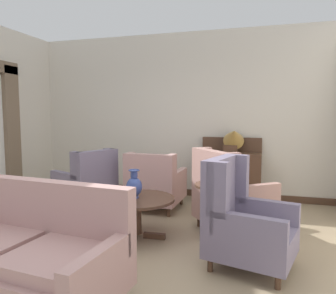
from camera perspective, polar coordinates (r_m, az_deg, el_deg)
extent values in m
plane|color=#9E896B|center=(3.81, -9.81, -18.33)|extent=(8.16, 8.16, 0.00)
cube|color=silver|center=(6.23, 1.85, 5.61)|extent=(5.89, 0.08, 3.08)
cube|color=#4C3323|center=(6.35, 1.68, -7.87)|extent=(5.73, 0.03, 0.12)
cube|color=#75604C|center=(6.41, -25.83, 2.34)|extent=(0.10, 0.32, 2.33)
cylinder|color=#4C3323|center=(4.12, -5.43, -9.12)|extent=(0.94, 0.94, 0.03)
cylinder|color=#4C3323|center=(4.19, -5.40, -12.19)|extent=(0.10, 0.10, 0.43)
cube|color=#4C3323|center=(4.20, -2.42, -15.39)|extent=(0.28, 0.07, 0.07)
cube|color=#4C3323|center=(4.47, -5.48, -14.10)|extent=(0.17, 0.28, 0.07)
cube|color=#4C3323|center=(4.14, -7.79, -15.80)|extent=(0.19, 0.28, 0.07)
cylinder|color=#384C93|center=(4.10, -5.97, -8.77)|extent=(0.11, 0.11, 0.02)
ellipsoid|color=#384C93|center=(4.07, -5.99, -6.99)|extent=(0.20, 0.20, 0.24)
cylinder|color=#384C93|center=(4.04, -6.01, -4.73)|extent=(0.09, 0.09, 0.09)
torus|color=#384C93|center=(4.03, -6.02, -4.11)|extent=(0.14, 0.14, 0.02)
cube|color=tan|center=(3.03, -24.16, -19.49)|extent=(1.69, 1.01, 0.28)
cube|color=tan|center=(3.13, -19.70, -10.53)|extent=(1.62, 0.30, 0.54)
cube|color=tan|center=(2.70, -19.45, -18.11)|extent=(0.71, 0.71, 0.10)
cube|color=tan|center=(2.45, -12.22, -19.35)|extent=(0.18, 0.76, 0.19)
cylinder|color=#4C3323|center=(2.97, -8.12, -24.16)|extent=(0.06, 0.06, 0.14)
cube|color=tan|center=(4.49, 11.56, -10.61)|extent=(1.18, 1.16, 0.31)
cube|color=tan|center=(4.19, 7.49, -4.98)|extent=(0.60, 0.70, 0.65)
cube|color=tan|center=(3.94, 11.14, -4.58)|extent=(0.22, 0.20, 0.49)
cube|color=tan|center=(4.52, 6.33, -3.19)|extent=(0.22, 0.20, 0.49)
cube|color=tan|center=(4.18, 14.86, -8.08)|extent=(0.67, 0.56, 0.23)
cube|color=tan|center=(4.73, 9.80, -6.37)|extent=(0.67, 0.56, 0.23)
cylinder|color=#4C3323|center=(4.53, 17.66, -13.61)|extent=(0.06, 0.06, 0.14)
cylinder|color=#4C3323|center=(5.00, 12.95, -11.64)|extent=(0.06, 0.06, 0.14)
cylinder|color=#4C3323|center=(4.13, 9.73, -15.34)|extent=(0.06, 0.06, 0.14)
cylinder|color=#4C3323|center=(4.64, 5.51, -12.89)|extent=(0.06, 0.06, 0.14)
cube|color=tan|center=(5.40, -1.98, -7.75)|extent=(0.82, 0.91, 0.31)
cube|color=tan|center=(4.97, -3.45, -4.15)|extent=(0.80, 0.16, 0.51)
cube|color=tan|center=(4.93, 0.72, -3.50)|extent=(0.10, 0.20, 0.38)
cube|color=tan|center=(5.18, -6.72, -3.10)|extent=(0.10, 0.20, 0.38)
cube|color=tan|center=(5.29, 1.78, -5.27)|extent=(0.12, 0.80, 0.19)
cube|color=tan|center=(5.52, -5.25, -4.84)|extent=(0.12, 0.80, 0.19)
cylinder|color=#4C3323|center=(5.70, 2.35, -9.34)|extent=(0.06, 0.06, 0.14)
cylinder|color=#4C3323|center=(5.90, -3.73, -8.84)|extent=(0.06, 0.06, 0.14)
cylinder|color=#4C3323|center=(5.02, 0.10, -11.41)|extent=(0.06, 0.06, 0.14)
cylinder|color=#4C3323|center=(5.24, -6.69, -10.71)|extent=(0.06, 0.06, 0.14)
cube|color=slate|center=(5.47, -14.45, -7.68)|extent=(1.06, 1.00, 0.32)
cube|color=slate|center=(5.11, -12.35, -3.64)|extent=(0.43, 0.72, 0.55)
cube|color=slate|center=(5.36, -10.28, -2.46)|extent=(0.22, 0.17, 0.41)
cube|color=slate|center=(5.00, -15.84, -3.17)|extent=(0.22, 0.17, 0.41)
cube|color=slate|center=(5.64, -12.21, -4.58)|extent=(0.71, 0.39, 0.20)
cube|color=slate|center=(5.30, -17.61, -5.38)|extent=(0.71, 0.39, 0.20)
cylinder|color=#4C3323|center=(5.95, -14.03, -8.86)|extent=(0.06, 0.06, 0.14)
cylinder|color=#4C3323|center=(5.66, -18.75, -9.75)|extent=(0.06, 0.06, 0.14)
cylinder|color=#4C3323|center=(5.43, -9.86, -10.17)|extent=(0.06, 0.06, 0.14)
cylinder|color=#4C3323|center=(5.11, -14.83, -11.30)|extent=(0.06, 0.06, 0.14)
cube|color=slate|center=(3.49, 14.48, -15.85)|extent=(0.96, 0.90, 0.27)
cube|color=slate|center=(3.45, 9.30, -7.58)|extent=(0.31, 0.73, 0.70)
cube|color=slate|center=(3.12, 8.78, -7.41)|extent=(0.22, 0.15, 0.53)
cube|color=slate|center=(3.69, 12.39, -5.44)|extent=(0.22, 0.15, 0.53)
cube|color=slate|center=(3.11, 13.87, -13.65)|extent=(0.71, 0.27, 0.23)
cube|color=slate|center=(3.69, 16.71, -10.68)|extent=(0.71, 0.27, 0.23)
cylinder|color=#4C3323|center=(3.26, 18.81, -21.54)|extent=(0.06, 0.06, 0.14)
cylinder|color=#4C3323|center=(3.76, 20.65, -17.80)|extent=(0.06, 0.06, 0.14)
cylinder|color=#4C3323|center=(3.43, 7.46, -19.84)|extent=(0.06, 0.06, 0.14)
cylinder|color=#4C3323|center=(3.91, 10.83, -16.60)|extent=(0.06, 0.06, 0.14)
cylinder|color=#4C3323|center=(4.15, 8.86, -6.71)|extent=(0.59, 0.59, 0.03)
cylinder|color=#4C3323|center=(4.23, 8.79, -11.18)|extent=(0.07, 0.07, 0.65)
cylinder|color=#4C3323|center=(4.33, 8.73, -15.02)|extent=(0.38, 0.38, 0.04)
cube|color=#4C3323|center=(5.85, 10.91, -4.80)|extent=(1.06, 0.40, 0.79)
cube|color=#4C3323|center=(5.96, 11.16, 0.44)|extent=(1.06, 0.04, 0.26)
cube|color=#4C3323|center=(5.87, 5.96, -9.14)|extent=(0.06, 0.06, 0.10)
cube|color=#4C3323|center=(5.78, 15.48, -9.54)|extent=(0.06, 0.06, 0.10)
cube|color=#4C3323|center=(6.15, 6.46, -8.45)|extent=(0.06, 0.06, 0.10)
cube|color=#4C3323|center=(6.07, 15.52, -8.82)|extent=(0.06, 0.06, 0.10)
cube|color=#4C3323|center=(5.77, 10.97, -0.30)|extent=(0.24, 0.24, 0.14)
cone|color=#B28942|center=(5.66, 11.55, 1.95)|extent=(0.41, 0.51, 0.48)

